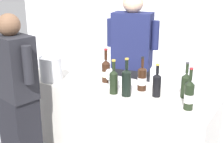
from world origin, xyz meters
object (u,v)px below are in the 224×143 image
object	(u,v)px
wine_bottle_4	(186,85)
wine_glass	(109,75)
wine_bottle_2	(189,95)
wine_bottle_1	(142,79)
wine_bottle_6	(114,80)
ice_bucket	(51,69)
person_server	(132,74)
wine_bottle_5	(126,82)
wine_bottle_0	(157,84)
person_guest	(18,106)
wine_bottle_3	(106,71)

from	to	relation	value
wine_bottle_4	wine_glass	size ratio (longest dim) A/B	1.72
wine_bottle_2	wine_bottle_4	distance (m)	0.24
wine_bottle_1	wine_bottle_4	world-z (taller)	same
wine_glass	wine_bottle_6	bearing A→B (deg)	-41.95
ice_bucket	person_server	distance (m)	0.92
wine_bottle_5	wine_glass	bearing A→B (deg)	159.57
wine_bottle_0	ice_bucket	size ratio (longest dim) A/B	1.22
wine_glass	person_guest	world-z (taller)	person_guest
person_server	wine_bottle_6	bearing A→B (deg)	-74.20
wine_bottle_1	person_server	distance (m)	0.64
person_server	ice_bucket	bearing A→B (deg)	-125.23
wine_bottle_6	person_guest	distance (m)	0.90
wine_bottle_2	wine_bottle_4	size ratio (longest dim) A/B	1.08
wine_glass	wine_bottle_5	bearing A→B (deg)	-20.43
wine_bottle_2	wine_bottle_4	bearing A→B (deg)	114.57
wine_bottle_0	ice_bucket	xyz separation A→B (m)	(-1.07, -0.19, 0.01)
wine_glass	person_guest	bearing A→B (deg)	-135.91
wine_bottle_2	wine_bottle_5	world-z (taller)	same
wine_bottle_0	wine_bottle_4	xyz separation A→B (m)	(0.22, 0.11, 0.00)
wine_bottle_5	ice_bucket	xyz separation A→B (m)	(-0.84, -0.05, -0.01)
wine_bottle_6	person_server	world-z (taller)	person_server
wine_bottle_6	person_server	distance (m)	0.74
wine_bottle_2	person_server	size ratio (longest dim) A/B	0.19
wine_bottle_0	wine_bottle_1	distance (m)	0.19
wine_bottle_1	wine_bottle_2	xyz separation A→B (m)	(0.49, -0.17, 0.01)
wine_bottle_1	wine_glass	bearing A→B (deg)	-160.00
wine_bottle_2	wine_bottle_3	distance (m)	0.91
wine_bottle_2	wine_bottle_5	size ratio (longest dim) A/B	1.00
wine_bottle_1	wine_bottle_4	size ratio (longest dim) A/B	1.00
wine_bottle_1	wine_bottle_0	bearing A→B (deg)	-19.70
ice_bucket	wine_bottle_3	bearing A→B (deg)	27.61
wine_bottle_1	wine_bottle_5	bearing A→B (deg)	-105.46
wine_glass	ice_bucket	xyz separation A→B (m)	(-0.60, -0.14, 0.00)
wine_bottle_1	wine_bottle_2	size ratio (longest dim) A/B	0.92
wine_bottle_1	wine_bottle_3	bearing A→B (deg)	178.77
wine_bottle_0	wine_bottle_2	world-z (taller)	wine_bottle_2
wine_bottle_0	person_server	size ratio (longest dim) A/B	0.17
wine_bottle_2	person_guest	distance (m)	1.50
wine_bottle_1	person_guest	xyz separation A→B (m)	(-0.90, -0.69, -0.23)
wine_bottle_0	wine_bottle_3	size ratio (longest dim) A/B	0.87
ice_bucket	person_server	bearing A→B (deg)	54.77
wine_bottle_0	person_guest	bearing A→B (deg)	-149.51
wine_bottle_3	ice_bucket	size ratio (longest dim) A/B	1.39
ice_bucket	person_server	world-z (taller)	person_server
person_server	wine_bottle_5	bearing A→B (deg)	-64.85
wine_bottle_0	wine_bottle_6	bearing A→B (deg)	-157.59
wine_glass	person_guest	xyz separation A→B (m)	(-0.61, -0.59, -0.24)
wine_bottle_0	ice_bucket	bearing A→B (deg)	-170.11
wine_bottle_0	ice_bucket	world-z (taller)	wine_bottle_0
wine_bottle_3	wine_glass	size ratio (longest dim) A/B	1.84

